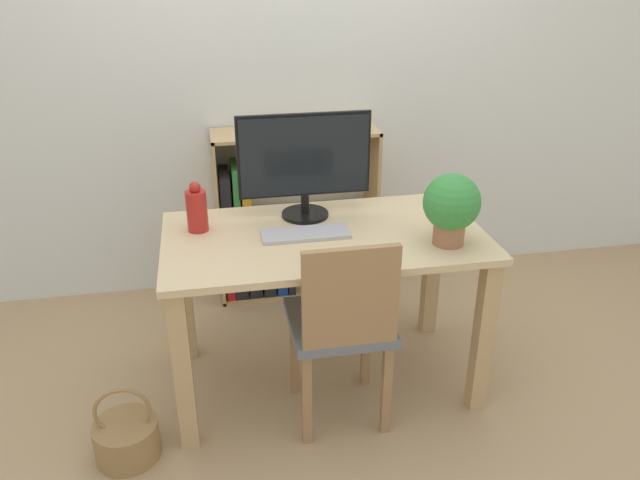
# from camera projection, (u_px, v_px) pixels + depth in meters

# --- Properties ---
(ground_plane) EXTENTS (10.00, 10.00, 0.00)m
(ground_plane) POSITION_uv_depth(u_px,v_px,m) (324.00, 378.00, 2.90)
(ground_plane) COLOR tan
(wall_back) EXTENTS (8.00, 0.05, 2.60)m
(wall_back) POSITION_uv_depth(u_px,v_px,m) (286.00, 56.00, 3.27)
(wall_back) COLOR silver
(wall_back) RESTS_ON ground_plane
(desk) EXTENTS (1.33, 0.72, 0.74)m
(desk) POSITION_uv_depth(u_px,v_px,m) (324.00, 263.00, 2.64)
(desk) COLOR #D8BC8C
(desk) RESTS_ON ground_plane
(monitor) EXTENTS (0.57, 0.21, 0.46)m
(monitor) POSITION_uv_depth(u_px,v_px,m) (304.00, 160.00, 2.65)
(monitor) COLOR black
(monitor) RESTS_ON desk
(keyboard) EXTENTS (0.36, 0.14, 0.02)m
(keyboard) POSITION_uv_depth(u_px,v_px,m) (305.00, 234.00, 2.57)
(keyboard) COLOR #B2B2B7
(keyboard) RESTS_ON desk
(vase) EXTENTS (0.09, 0.09, 0.21)m
(vase) POSITION_uv_depth(u_px,v_px,m) (197.00, 209.00, 2.58)
(vase) COLOR #B2231E
(vase) RESTS_ON desk
(potted_plant) EXTENTS (0.23, 0.23, 0.29)m
(potted_plant) POSITION_uv_depth(u_px,v_px,m) (451.00, 205.00, 2.43)
(potted_plant) COLOR #9E6647
(potted_plant) RESTS_ON desk
(chair) EXTENTS (0.40, 0.40, 0.87)m
(chair) POSITION_uv_depth(u_px,v_px,m) (342.00, 323.00, 2.45)
(chair) COLOR slate
(chair) RESTS_ON ground_plane
(bookshelf) EXTENTS (0.88, 0.28, 0.94)m
(bookshelf) POSITION_uv_depth(u_px,v_px,m) (270.00, 231.00, 3.49)
(bookshelf) COLOR tan
(bookshelf) RESTS_ON ground_plane
(basket) EXTENTS (0.25, 0.25, 0.33)m
(basket) POSITION_uv_depth(u_px,v_px,m) (127.00, 438.00, 2.43)
(basket) COLOR #997547
(basket) RESTS_ON ground_plane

